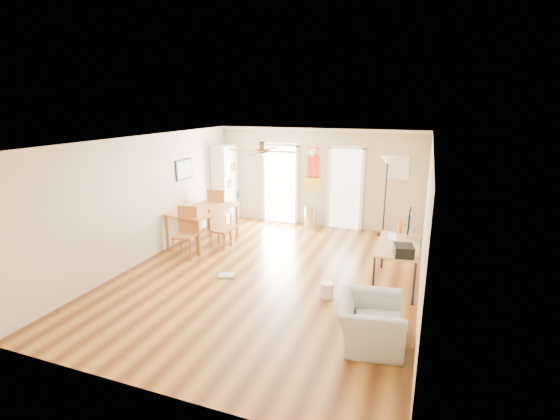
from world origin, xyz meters
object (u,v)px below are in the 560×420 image
at_px(torchiere_lamp, 385,197).
at_px(printer, 404,251).
at_px(dining_chair_near, 185,233).
at_px(trash_can, 310,217).
at_px(dining_chair_right_b, 221,228).
at_px(computer_desk, 397,265).
at_px(wastebasket_a, 327,290).
at_px(armchair, 371,322).
at_px(bookshelf, 226,183).
at_px(dining_chair_right_a, 227,225).
at_px(dining_table, 204,226).
at_px(dining_chair_far, 220,210).

height_order(torchiere_lamp, printer, torchiere_lamp).
bearing_deg(dining_chair_near, trash_can, 46.69).
relative_size(dining_chair_right_b, computer_desk, 0.64).
bearing_deg(printer, trash_can, 116.48).
bearing_deg(dining_chair_right_b, dining_chair_near, 154.03).
bearing_deg(printer, wastebasket_a, -174.03).
bearing_deg(armchair, trash_can, 17.42).
bearing_deg(trash_can, wastebasket_a, -69.66).
bearing_deg(bookshelf, dining_chair_near, -89.53).
height_order(bookshelf, dining_chair_right_a, bookshelf).
xyz_separation_m(trash_can, torchiere_lamp, (1.91, 0.01, 0.70)).
xyz_separation_m(dining_chair_right_b, printer, (4.05, -1.20, 0.41)).
bearing_deg(wastebasket_a, trash_can, 110.34).
distance_m(bookshelf, computer_desk, 5.60).
distance_m(dining_table, dining_chair_right_b, 0.58).
distance_m(dining_table, wastebasket_a, 3.84).
bearing_deg(wastebasket_a, armchair, -52.02).
distance_m(computer_desk, armchair, 2.06).
distance_m(dining_chair_far, torchiere_lamp, 4.16).
xyz_separation_m(dining_chair_right_a, armchair, (3.75, -2.98, -0.13)).
relative_size(bookshelf, armchair, 2.15).
xyz_separation_m(dining_chair_right_a, trash_can, (1.49, 1.86, -0.16)).
relative_size(dining_chair_right_a, computer_desk, 0.62).
distance_m(dining_chair_right_a, printer, 4.34).
relative_size(dining_chair_right_b, printer, 2.65).
bearing_deg(dining_table, dining_chair_right_b, -17.56).
distance_m(torchiere_lamp, computer_desk, 2.93).
bearing_deg(dining_chair_far, printer, 149.83).
height_order(dining_chair_right_a, printer, printer).
distance_m(dining_chair_right_a, trash_can, 2.39).
relative_size(bookshelf, dining_chair_far, 1.87).
bearing_deg(armchair, computer_desk, -12.73).
height_order(dining_chair_far, torchiere_lamp, torchiere_lamp).
relative_size(dining_chair_far, trash_can, 1.91).
relative_size(dining_chair_right_b, wastebasket_a, 3.53).
height_order(dining_chair_right_b, trash_can, dining_chair_right_b).
xyz_separation_m(dining_table, trash_can, (2.04, 1.99, -0.12)).
xyz_separation_m(dining_chair_right_b, wastebasket_a, (2.87, -1.55, -0.34)).
distance_m(dining_chair_right_a, computer_desk, 4.05).
bearing_deg(dining_chair_right_a, dining_chair_right_b, -178.83).
xyz_separation_m(dining_chair_far, armchair, (4.34, -3.76, -0.25)).
distance_m(bookshelf, wastebasket_a, 5.32).
xyz_separation_m(bookshelf, dining_table, (0.37, -1.90, -0.64)).
height_order(dining_table, trash_can, dining_table).
bearing_deg(bookshelf, computer_desk, -38.14).
xyz_separation_m(torchiere_lamp, printer, (0.65, -3.37, -0.12)).
distance_m(dining_table, dining_chair_near, 0.97).
xyz_separation_m(bookshelf, dining_chair_right_a, (0.92, -1.77, -0.61)).
distance_m(computer_desk, wastebasket_a, 1.43).
bearing_deg(printer, dining_chair_near, 163.85).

